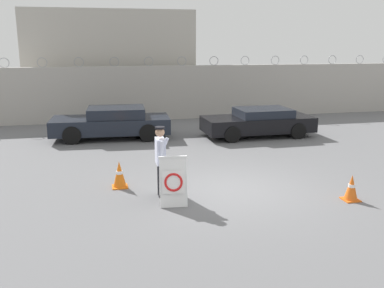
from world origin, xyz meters
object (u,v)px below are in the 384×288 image
(traffic_cone_near, at_px, (351,188))
(barricade_sign, at_px, (173,180))
(parked_car_rear_sedan, at_px, (259,122))
(security_guard, at_px, (161,158))
(parked_car_front_coupe, at_px, (112,122))
(traffic_cone_mid, at_px, (119,175))

(traffic_cone_near, bearing_deg, barricade_sign, 169.63)
(barricade_sign, xyz_separation_m, traffic_cone_near, (4.36, -0.80, -0.26))
(barricade_sign, bearing_deg, parked_car_rear_sedan, 60.72)
(security_guard, relative_size, parked_car_rear_sedan, 0.39)
(barricade_sign, height_order, parked_car_rear_sedan, barricade_sign)
(parked_car_front_coupe, bearing_deg, traffic_cone_near, 126.29)
(parked_car_front_coupe, bearing_deg, traffic_cone_mid, 92.93)
(parked_car_front_coupe, distance_m, parked_car_rear_sedan, 6.08)
(traffic_cone_near, xyz_separation_m, traffic_cone_mid, (-5.57, 2.27, 0.04))
(security_guard, xyz_separation_m, traffic_cone_mid, (-1.00, 0.92, -0.66))
(barricade_sign, relative_size, parked_car_front_coupe, 0.24)
(security_guard, relative_size, traffic_cone_near, 2.75)
(barricade_sign, relative_size, traffic_cone_mid, 1.62)
(parked_car_front_coupe, bearing_deg, barricade_sign, 101.93)
(security_guard, distance_m, parked_car_front_coupe, 7.29)
(barricade_sign, xyz_separation_m, security_guard, (-0.21, 0.55, 0.43))
(traffic_cone_near, xyz_separation_m, parked_car_front_coupe, (-5.50, 8.57, 0.33))
(traffic_cone_near, height_order, parked_car_rear_sedan, parked_car_rear_sedan)
(parked_car_rear_sedan, bearing_deg, traffic_cone_near, 85.12)
(parked_car_front_coupe, xyz_separation_m, parked_car_rear_sedan, (6.00, -0.98, -0.05))
(traffic_cone_mid, bearing_deg, parked_car_rear_sedan, 41.26)
(security_guard, xyz_separation_m, traffic_cone_near, (4.58, -1.35, -0.69))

